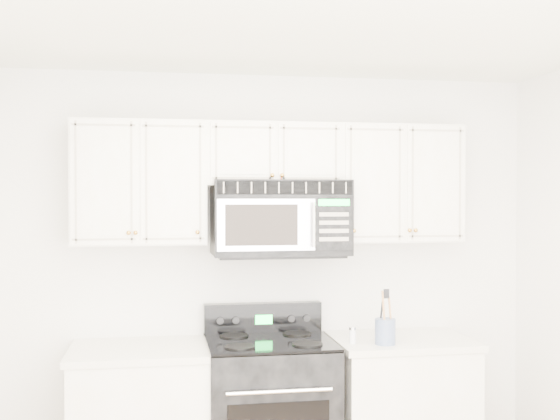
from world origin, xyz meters
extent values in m
cube|color=white|center=(0.00, 0.00, 2.60)|extent=(3.50, 3.50, 0.01)
cube|color=white|center=(0.00, 1.75, 1.30)|extent=(3.50, 0.01, 2.60)
cube|color=silver|center=(-0.80, 1.44, 0.90)|extent=(0.86, 0.65, 0.04)
cube|color=white|center=(0.80, 1.44, 0.44)|extent=(0.82, 0.63, 0.88)
cube|color=silver|center=(0.80, 1.44, 0.90)|extent=(0.86, 0.65, 0.04)
cube|color=black|center=(-0.04, 1.42, 0.46)|extent=(0.76, 0.65, 0.92)
cylinder|color=silver|center=(-0.04, 1.07, 0.72)|extent=(0.60, 0.02, 0.02)
cube|color=black|center=(-0.04, 1.42, 0.93)|extent=(0.76, 0.65, 0.02)
cube|color=black|center=(-0.04, 1.71, 1.02)|extent=(0.76, 0.08, 0.20)
cube|color=#19F948|center=(-0.04, 1.67, 1.02)|extent=(0.11, 0.00, 0.06)
cube|color=white|center=(-0.82, 1.58, 1.90)|extent=(0.80, 0.33, 0.75)
cube|color=white|center=(0.82, 1.58, 1.90)|extent=(0.80, 0.33, 0.75)
cube|color=white|center=(0.00, 1.58, 2.08)|extent=(0.84, 0.33, 0.39)
sphere|color=#B7822E|center=(-0.84, 1.40, 1.60)|extent=(0.03, 0.03, 0.03)
sphere|color=#B7822E|center=(-0.48, 1.40, 1.60)|extent=(0.03, 0.03, 0.03)
sphere|color=#B7822E|center=(0.48, 1.40, 1.60)|extent=(0.03, 0.03, 0.03)
sphere|color=#B7822E|center=(0.84, 1.40, 1.60)|extent=(0.03, 0.03, 0.03)
sphere|color=#B7822E|center=(-0.03, 1.40, 1.94)|extent=(0.03, 0.03, 0.03)
sphere|color=#B7822E|center=(0.03, 1.40, 1.94)|extent=(0.03, 0.03, 0.03)
cylinder|color=red|center=(0.02, 1.40, 1.89)|extent=(0.00, 0.00, 0.11)
sphere|color=#B7822E|center=(0.02, 1.40, 1.83)|extent=(0.04, 0.04, 0.04)
cube|color=black|center=(0.04, 1.54, 1.68)|extent=(0.84, 0.42, 0.46)
cube|color=#A89F90|center=(0.04, 1.34, 1.86)|extent=(0.82, 0.01, 0.08)
cube|color=silver|center=(-0.08, 1.33, 1.64)|extent=(0.59, 0.01, 0.31)
cube|color=black|center=(-0.11, 1.32, 1.64)|extent=(0.43, 0.01, 0.24)
cube|color=black|center=(0.33, 1.33, 1.64)|extent=(0.23, 0.01, 0.31)
cube|color=#19F948|center=(0.33, 1.32, 1.78)|extent=(0.19, 0.00, 0.04)
cylinder|color=silver|center=(0.20, 1.29, 1.64)|extent=(0.02, 0.02, 0.27)
cylinder|color=slate|center=(0.64, 1.26, 1.00)|extent=(0.12, 0.12, 0.15)
cylinder|color=#B77B49|center=(0.67, 1.26, 1.07)|extent=(0.01, 0.01, 0.27)
cylinder|color=black|center=(0.62, 1.29, 1.08)|extent=(0.01, 0.01, 0.29)
cylinder|color=#B77B49|center=(0.62, 1.24, 1.09)|extent=(0.01, 0.01, 0.31)
cylinder|color=silver|center=(0.45, 1.32, 0.96)|extent=(0.04, 0.04, 0.08)
cylinder|color=silver|center=(0.45, 1.32, 1.01)|extent=(0.04, 0.04, 0.02)
cylinder|color=silver|center=(0.65, 1.44, 0.96)|extent=(0.04, 0.04, 0.08)
cylinder|color=silver|center=(0.65, 1.44, 1.01)|extent=(0.04, 0.04, 0.02)
camera|label=1|loc=(-0.70, -2.77, 1.81)|focal=45.00mm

